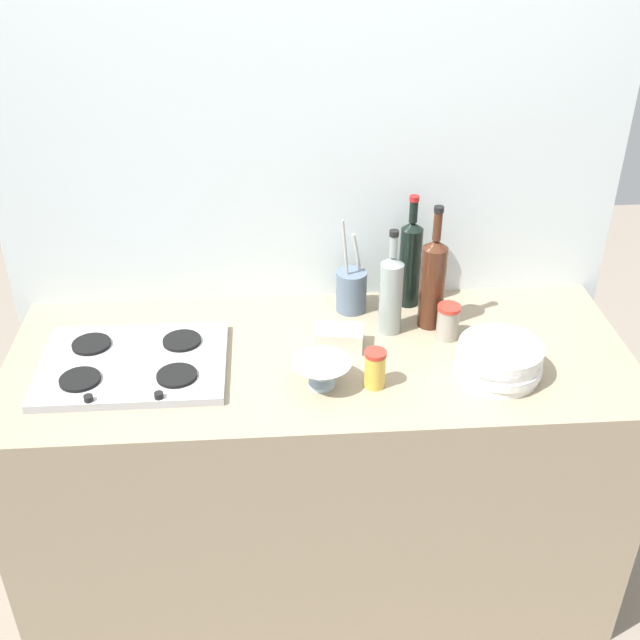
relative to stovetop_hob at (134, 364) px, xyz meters
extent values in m
plane|color=gray|center=(0.53, 0.03, -0.91)|extent=(6.00, 6.00, 0.00)
cube|color=tan|center=(0.53, 0.03, -0.46)|extent=(1.80, 0.70, 0.90)
cube|color=silver|center=(0.53, 0.41, 0.14)|extent=(1.90, 0.06, 2.11)
cube|color=#B2B2B7|center=(0.00, 0.00, 0.00)|extent=(0.52, 0.38, 0.02)
cylinder|color=black|center=(-0.13, -0.09, 0.02)|extent=(0.11, 0.11, 0.01)
cylinder|color=black|center=(0.13, -0.09, 0.02)|extent=(0.11, 0.11, 0.01)
cylinder|color=black|center=(-0.13, 0.09, 0.02)|extent=(0.11, 0.11, 0.01)
cylinder|color=black|center=(0.13, 0.09, 0.02)|extent=(0.11, 0.11, 0.01)
cylinder|color=black|center=(-0.09, -0.18, 0.02)|extent=(0.02, 0.02, 0.02)
cylinder|color=black|center=(0.09, -0.18, 0.02)|extent=(0.02, 0.02, 0.02)
cylinder|color=white|center=(1.01, -0.10, -0.01)|extent=(0.23, 0.23, 0.01)
cylinder|color=white|center=(1.01, -0.10, 0.00)|extent=(0.23, 0.23, 0.01)
cylinder|color=white|center=(1.01, -0.11, 0.02)|extent=(0.23, 0.23, 0.01)
cylinder|color=white|center=(1.01, -0.11, 0.03)|extent=(0.23, 0.23, 0.01)
cylinder|color=white|center=(1.01, -0.10, 0.04)|extent=(0.23, 0.23, 0.01)
cylinder|color=white|center=(1.01, -0.10, 0.05)|extent=(0.23, 0.23, 0.01)
cylinder|color=white|center=(1.01, -0.10, 0.06)|extent=(0.23, 0.23, 0.01)
cylinder|color=white|center=(1.01, -0.10, 0.08)|extent=(0.23, 0.23, 0.01)
cylinder|color=#472314|center=(0.87, 0.17, 0.12)|extent=(0.08, 0.08, 0.26)
cone|color=#472314|center=(0.87, 0.17, 0.26)|extent=(0.08, 0.08, 0.03)
cylinder|color=#472314|center=(0.87, 0.17, 0.32)|extent=(0.02, 0.02, 0.09)
cylinder|color=black|center=(0.87, 0.17, 0.37)|extent=(0.03, 0.03, 0.02)
cylinder|color=gray|center=(0.74, 0.15, 0.10)|extent=(0.07, 0.07, 0.23)
cone|color=gray|center=(0.74, 0.15, 0.22)|extent=(0.07, 0.07, 0.02)
cylinder|color=gray|center=(0.74, 0.15, 0.27)|extent=(0.02, 0.02, 0.07)
cylinder|color=black|center=(0.74, 0.15, 0.31)|extent=(0.03, 0.03, 0.02)
cylinder|color=black|center=(0.83, 0.30, 0.12)|extent=(0.07, 0.07, 0.26)
cone|color=black|center=(0.83, 0.30, 0.26)|extent=(0.07, 0.07, 0.02)
cylinder|color=black|center=(0.83, 0.30, 0.30)|extent=(0.03, 0.03, 0.07)
cylinder|color=#B21E1E|center=(0.83, 0.30, 0.35)|extent=(0.03, 0.03, 0.02)
cylinder|color=silver|center=(0.52, -0.12, -0.01)|extent=(0.07, 0.07, 0.01)
cone|color=silver|center=(0.52, -0.12, 0.03)|extent=(0.16, 0.16, 0.07)
cube|color=silver|center=(0.59, 0.07, 0.02)|extent=(0.15, 0.11, 0.06)
cylinder|color=slate|center=(0.64, 0.28, 0.05)|extent=(0.10, 0.10, 0.13)
cylinder|color=#B7B7B2|center=(0.62, 0.26, 0.17)|extent=(0.04, 0.03, 0.27)
cylinder|color=#B7B7B2|center=(0.66, 0.29, 0.14)|extent=(0.05, 0.01, 0.20)
cylinder|color=gold|center=(0.66, -0.13, 0.04)|extent=(0.06, 0.06, 0.10)
cylinder|color=red|center=(0.66, -0.13, 0.09)|extent=(0.06, 0.06, 0.01)
cylinder|color=#9E998C|center=(0.91, 0.10, 0.03)|extent=(0.07, 0.07, 0.10)
cylinder|color=red|center=(0.91, 0.10, 0.09)|extent=(0.07, 0.07, 0.01)
camera|label=1|loc=(0.40, -1.83, 1.26)|focal=43.94mm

